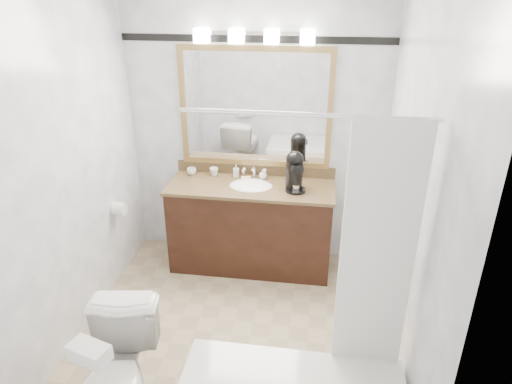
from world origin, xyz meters
TOP-DOWN VIEW (x-y plane):
  - room at (0.00, 0.00)m, footprint 2.42×2.62m
  - vanity at (0.00, 1.02)m, footprint 1.53×0.58m
  - mirror at (0.00, 1.28)m, footprint 1.40×0.04m
  - vanity_light_bar at (0.00, 1.23)m, footprint 1.02×0.14m
  - accent_stripe at (0.00, 1.29)m, footprint 2.40×0.01m
  - tp_roll at (-1.14, 0.66)m, footprint 0.11×0.12m
  - toilet at (-0.50, -0.92)m, footprint 0.54×0.81m
  - tissue_box at (-0.50, -1.12)m, footprint 0.24×0.17m
  - coffee_maker at (0.40, 1.00)m, footprint 0.19×0.23m
  - cup_left at (-0.61, 1.19)m, footprint 0.11×0.11m
  - cup_right at (-0.39, 1.20)m, footprint 0.09×0.09m
  - soap_bottle_a at (-0.17, 1.20)m, footprint 0.06×0.06m
  - soap_bottle_b at (0.09, 1.19)m, footprint 0.10×0.10m
  - soap_bar at (-0.07, 1.13)m, footprint 0.10×0.07m

SIDE VIEW (x-z plane):
  - toilet at x=-0.50m, z-range 0.00..0.77m
  - vanity at x=0.00m, z-range -0.04..0.93m
  - tp_roll at x=-1.14m, z-range 0.64..0.76m
  - tissue_box at x=-0.50m, z-range 0.77..0.86m
  - soap_bar at x=-0.07m, z-range 0.85..0.88m
  - cup_left at x=-0.61m, z-range 0.85..0.92m
  - cup_right at x=-0.39m, z-range 0.85..0.93m
  - soap_bottle_b at x=0.09m, z-range 0.85..0.95m
  - soap_bottle_a at x=-0.17m, z-range 0.85..0.97m
  - coffee_maker at x=0.40m, z-range 0.86..1.21m
  - room at x=0.00m, z-range -0.01..2.51m
  - mirror at x=0.00m, z-range 0.95..2.05m
  - accent_stripe at x=0.00m, z-range 2.07..2.13m
  - vanity_light_bar at x=0.00m, z-range 2.07..2.19m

